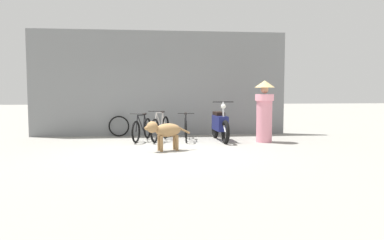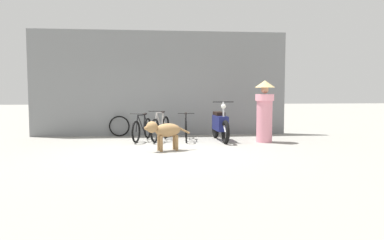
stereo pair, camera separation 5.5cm
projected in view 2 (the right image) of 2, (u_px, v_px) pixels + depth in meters
The scene contains 9 objects.
ground_plane at pixel (164, 152), 8.72m from camera, with size 60.00×60.00×0.00m, color gray.
shop_wall_back at pixel (161, 84), 11.87m from camera, with size 8.07×0.20×3.29m.
bicycle_0 at pixel (142, 129), 10.67m from camera, with size 0.60×1.57×0.80m.
bicycle_1 at pixel (160, 128), 10.69m from camera, with size 0.63×1.60×0.87m.
bicycle_2 at pixel (186, 128), 10.78m from camera, with size 0.46×1.69×0.80m.
motorcycle at pixel (220, 125), 10.59m from camera, with size 0.58×1.90×1.13m.
stray_dog at pixel (164, 130), 8.81m from camera, with size 1.12×0.55×0.72m.
person_in_robes at pixel (265, 109), 10.30m from camera, with size 0.72×0.72×1.70m.
spare_tire_left at pixel (119, 126), 11.59m from camera, with size 0.65×0.09×0.64m.
Camera 2 is at (-0.26, -8.65, 1.43)m, focal length 35.00 mm.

